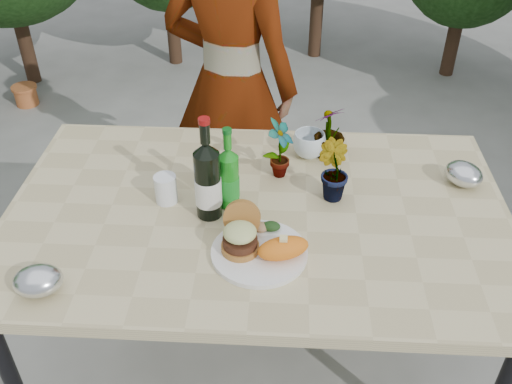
# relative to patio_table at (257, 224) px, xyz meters

# --- Properties ---
(ground) EXTENTS (80.00, 80.00, 0.00)m
(ground) POSITION_rel_patio_table_xyz_m (0.00, 0.00, -0.69)
(ground) COLOR slate
(ground) RESTS_ON ground
(patio_table) EXTENTS (1.60, 1.00, 0.75)m
(patio_table) POSITION_rel_patio_table_xyz_m (0.00, 0.00, 0.00)
(patio_table) COLOR #C7B885
(patio_table) RESTS_ON ground
(dinner_plate) EXTENTS (0.28, 0.28, 0.01)m
(dinner_plate) POSITION_rel_patio_table_xyz_m (0.02, -0.21, 0.06)
(dinner_plate) COLOR white
(dinner_plate) RESTS_ON patio_table
(burger_stack) EXTENTS (0.11, 0.16, 0.11)m
(burger_stack) POSITION_rel_patio_table_xyz_m (-0.04, -0.19, 0.12)
(burger_stack) COLOR #B7722D
(burger_stack) RESTS_ON dinner_plate
(sweet_potato) EXTENTS (0.17, 0.12, 0.06)m
(sweet_potato) POSITION_rel_patio_table_xyz_m (0.08, -0.23, 0.10)
(sweet_potato) COLOR orange
(sweet_potato) RESTS_ON dinner_plate
(grilled_veg) EXTENTS (0.08, 0.05, 0.03)m
(grilled_veg) POSITION_rel_patio_table_xyz_m (0.03, -0.11, 0.09)
(grilled_veg) COLOR olive
(grilled_veg) RESTS_ON dinner_plate
(wine_bottle) EXTENTS (0.08, 0.08, 0.34)m
(wine_bottle) POSITION_rel_patio_table_xyz_m (-0.15, -0.03, 0.18)
(wine_bottle) COLOR black
(wine_bottle) RESTS_ON patio_table
(sparkling_water) EXTENTS (0.07, 0.07, 0.28)m
(sparkling_water) POSITION_rel_patio_table_xyz_m (-0.09, 0.02, 0.16)
(sparkling_water) COLOR #178319
(sparkling_water) RESTS_ON patio_table
(plastic_cup) EXTENTS (0.07, 0.07, 0.09)m
(plastic_cup) POSITION_rel_patio_table_xyz_m (-0.30, 0.03, 0.10)
(plastic_cup) COLOR white
(plastic_cup) RESTS_ON patio_table
(seedling_left) EXTENTS (0.12, 0.14, 0.22)m
(seedling_left) POSITION_rel_patio_table_xyz_m (0.06, 0.19, 0.17)
(seedling_left) COLOR #2C5C1F
(seedling_left) RESTS_ON patio_table
(seedling_mid) EXTENTS (0.14, 0.14, 0.20)m
(seedling_mid) POSITION_rel_patio_table_xyz_m (0.23, 0.09, 0.16)
(seedling_mid) COLOR #22591E
(seedling_mid) RESTS_ON patio_table
(seedling_right) EXTENTS (0.16, 0.16, 0.20)m
(seedling_right) POSITION_rel_patio_table_xyz_m (0.24, 0.33, 0.16)
(seedling_right) COLOR #22591E
(seedling_right) RESTS_ON patio_table
(blue_bowl) EXTENTS (0.14, 0.14, 0.09)m
(blue_bowl) POSITION_rel_patio_table_xyz_m (0.17, 0.33, 0.10)
(blue_bowl) COLOR white
(blue_bowl) RESTS_ON patio_table
(foil_packet_left) EXTENTS (0.15, 0.13, 0.08)m
(foil_packet_left) POSITION_rel_patio_table_xyz_m (-0.56, -0.38, 0.10)
(foil_packet_left) COLOR silver
(foil_packet_left) RESTS_ON patio_table
(foil_packet_right) EXTENTS (0.17, 0.17, 0.08)m
(foil_packet_right) POSITION_rel_patio_table_xyz_m (0.68, 0.18, 0.10)
(foil_packet_right) COLOR silver
(foil_packet_right) RESTS_ON patio_table
(person) EXTENTS (0.67, 0.54, 1.61)m
(person) POSITION_rel_patio_table_xyz_m (-0.15, 0.76, 0.11)
(person) COLOR #916048
(person) RESTS_ON ground
(terracotta_pot) EXTENTS (0.17, 0.17, 0.14)m
(terracotta_pot) POSITION_rel_patio_table_xyz_m (-1.71, 2.03, -0.62)
(terracotta_pot) COLOR #BC6230
(terracotta_pot) RESTS_ON ground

